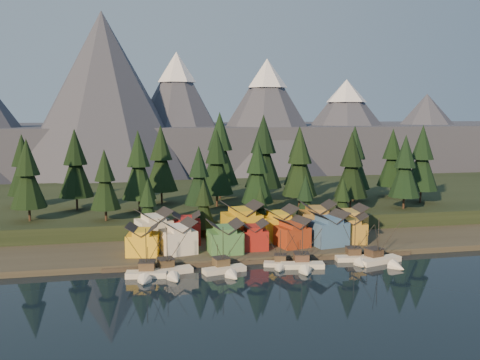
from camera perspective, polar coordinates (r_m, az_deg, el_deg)
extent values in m
plane|color=black|center=(122.69, 4.46, -10.73)|extent=(500.00, 500.00, 0.00)
cube|color=#353126|center=(159.86, 0.42, -6.17)|extent=(400.00, 50.00, 1.50)
cube|color=black|center=(207.59, -2.50, -2.43)|extent=(420.00, 100.00, 6.00)
cube|color=#494134|center=(137.78, 2.52, -8.48)|extent=(80.00, 4.00, 1.00)
cube|color=#444857|center=(354.25, -6.46, 3.49)|extent=(560.00, 160.00, 30.00)
cone|color=#444857|center=(292.31, -14.32, 8.41)|extent=(100.00, 100.00, 90.00)
cone|color=#444857|center=(311.24, -6.70, 6.84)|extent=(80.00, 80.00, 72.00)
cone|color=white|center=(312.29, -6.78, 11.87)|extent=(22.40, 22.40, 17.28)
cone|color=#444857|center=(308.04, 2.87, 6.51)|extent=(84.00, 84.00, 68.00)
cone|color=white|center=(308.81, 2.90, 11.31)|extent=(23.52, 23.52, 16.32)
cone|color=#444857|center=(341.10, 11.19, 5.61)|extent=(92.00, 92.00, 58.00)
cone|color=white|center=(341.24, 11.28, 9.31)|extent=(25.76, 25.76, 13.92)
cone|color=#444857|center=(375.61, 19.18, 4.87)|extent=(88.00, 88.00, 50.00)
cube|color=silver|center=(127.18, -9.96, -9.98)|extent=(9.74, 4.66, 1.79)
cone|color=silver|center=(122.32, -10.22, -10.69)|extent=(3.78, 3.64, 3.36)
cube|color=black|center=(127.38, -9.95, -10.27)|extent=(9.97, 4.74, 0.39)
cube|color=brown|center=(128.31, -9.89, -9.02)|extent=(4.03, 3.84, 2.02)
cube|color=#262323|center=(128.01, -9.90, -8.53)|extent=(4.28, 4.09, 0.22)
cylinder|color=black|center=(126.13, -9.99, -7.35)|extent=(0.20, 0.20, 10.09)
cylinder|color=black|center=(129.74, -9.81, -8.11)|extent=(0.16, 0.16, 4.93)
cube|color=beige|center=(128.87, -7.67, -9.71)|extent=(11.87, 5.32, 1.73)
cone|color=beige|center=(123.07, -6.90, -10.52)|extent=(3.92, 4.45, 3.25)
cube|color=black|center=(129.06, -7.66, -9.99)|extent=(12.16, 5.43, 0.38)
cube|color=#4A3B27|center=(130.35, -7.92, -8.75)|extent=(4.01, 3.83, 1.95)
cube|color=#262323|center=(130.06, -7.93, -8.29)|extent=(4.26, 4.09, 0.22)
cylinder|color=black|center=(128.00, -7.79, -7.19)|extent=(0.19, 0.19, 9.74)
cylinder|color=black|center=(132.17, -8.19, -7.85)|extent=(0.15, 0.15, 4.76)
cube|color=beige|center=(128.98, -1.70, -9.64)|extent=(10.76, 5.51, 1.72)
cone|color=beige|center=(124.05, -0.64, -10.32)|extent=(3.95, 4.16, 3.22)
cube|color=black|center=(129.17, -1.69, -9.91)|extent=(11.02, 5.62, 0.38)
cube|color=brown|center=(130.17, -2.03, -8.71)|extent=(4.09, 3.93, 1.93)
cube|color=#262323|center=(129.88, -2.03, -8.26)|extent=(4.35, 4.19, 0.21)
cylinder|color=black|center=(128.02, -1.82, -7.14)|extent=(0.19, 0.19, 9.67)
cylinder|color=black|center=(131.67, -2.40, -7.85)|extent=(0.15, 0.15, 4.73)
cube|color=beige|center=(134.07, 4.30, -9.03)|extent=(8.45, 4.97, 1.42)
cone|color=beige|center=(129.85, 4.25, -9.57)|extent=(3.36, 3.42, 2.66)
cube|color=black|center=(134.22, 4.30, -9.24)|extent=(8.65, 5.07, 0.31)
cube|color=#493927|center=(135.10, 4.32, -8.29)|extent=(3.51, 3.39, 1.59)
cube|color=#262323|center=(134.87, 4.33, -7.93)|extent=(3.73, 3.61, 0.18)
cylinder|color=black|center=(133.32, 4.33, -7.05)|extent=(0.16, 0.16, 7.97)
cylinder|color=black|center=(136.38, 4.35, -7.61)|extent=(0.12, 0.12, 3.90)
cube|color=silver|center=(133.30, 6.68, -9.12)|extent=(10.78, 4.93, 1.74)
cone|color=silver|center=(127.91, 7.09, -9.83)|extent=(3.80, 4.03, 3.26)
cube|color=black|center=(133.48, 6.68, -9.39)|extent=(11.04, 5.03, 0.38)
cube|color=brown|center=(134.64, 6.57, -8.21)|extent=(3.97, 3.79, 1.96)
cube|color=#262323|center=(134.36, 6.57, -7.76)|extent=(4.22, 4.04, 0.22)
cylinder|color=black|center=(132.42, 6.68, -6.67)|extent=(0.20, 0.20, 9.79)
cylinder|color=black|center=(136.30, 6.44, -7.35)|extent=(0.15, 0.15, 4.78)
cube|color=beige|center=(141.59, 12.18, -8.26)|extent=(10.28, 4.42, 1.68)
cone|color=beige|center=(136.57, 12.84, -8.86)|extent=(3.57, 3.78, 3.15)
cube|color=black|center=(141.76, 12.17, -8.51)|extent=(10.53, 4.50, 0.37)
cube|color=#463625|center=(142.86, 11.99, -7.44)|extent=(3.74, 3.56, 1.89)
cube|color=#262323|center=(142.60, 12.00, -7.04)|extent=(3.98, 3.80, 0.21)
cylinder|color=black|center=(140.80, 12.17, -6.04)|extent=(0.19, 0.19, 9.45)
cylinder|color=black|center=(144.42, 11.77, -6.68)|extent=(0.15, 0.15, 4.62)
cube|color=white|center=(141.02, 14.67, -8.39)|extent=(12.15, 6.60, 1.81)
cone|color=white|center=(136.63, 16.53, -8.96)|extent=(4.39, 4.79, 3.38)
cube|color=black|center=(141.20, 14.67, -8.65)|extent=(12.44, 6.74, 0.39)
cube|color=#413122|center=(142.07, 14.10, -7.53)|extent=(4.43, 4.28, 2.03)
cube|color=#262323|center=(141.79, 14.12, -7.08)|extent=(4.71, 4.56, 0.23)
cylinder|color=black|center=(140.07, 14.55, -5.99)|extent=(0.20, 0.20, 10.15)
cylinder|color=black|center=(143.41, 13.47, -6.72)|extent=(0.16, 0.16, 4.96)
cube|color=yellow|center=(140.02, -10.30, -6.76)|extent=(9.05, 8.26, 5.45)
cube|color=yellow|center=(139.27, -10.33, -5.46)|extent=(5.52, 7.47, 1.11)
cube|color=silver|center=(140.31, -6.62, -6.54)|extent=(9.82, 9.13, 6.02)
cube|color=silver|center=(139.51, -6.64, -5.11)|extent=(6.13, 8.12, 1.17)
cube|color=#427A42|center=(140.08, -1.63, -6.60)|extent=(8.83, 8.29, 5.66)
cube|color=#427A42|center=(139.30, -1.64, -5.23)|extent=(5.01, 7.96, 1.19)
cube|color=maroon|center=(143.42, 1.32, -6.34)|extent=(7.61, 6.74, 5.30)
cube|color=maroon|center=(142.71, 1.33, -5.10)|extent=(4.23, 6.56, 1.06)
cube|color=#973417|center=(146.98, 5.58, -6.02)|extent=(9.19, 9.19, 5.41)
cube|color=#973417|center=(146.28, 5.60, -4.79)|extent=(5.85, 8.21, 1.06)
cube|color=#3C638F|center=(149.45, 9.46, -5.63)|extent=(10.00, 8.85, 6.55)
cube|color=#3C638F|center=(148.64, 9.49, -4.17)|extent=(6.03, 8.04, 1.25)
cube|color=#A47C2A|center=(153.99, 11.72, -5.47)|extent=(9.66, 8.87, 5.69)
cube|color=#A47C2A|center=(153.29, 11.75, -4.23)|extent=(5.99, 7.92, 1.16)
cube|color=silver|center=(150.01, -9.17, -5.51)|extent=(10.62, 9.92, 6.91)
cube|color=silver|center=(149.17, -9.20, -3.99)|extent=(6.72, 8.74, 1.25)
cube|color=#A11A19|center=(150.43, -5.73, -5.54)|extent=(8.37, 7.94, 6.26)
cube|color=#A11A19|center=(149.66, -5.74, -4.18)|extent=(4.91, 7.46, 1.08)
cube|color=gold|center=(152.95, 0.19, -5.02)|extent=(10.94, 9.53, 7.69)
cube|color=gold|center=(152.05, 0.19, -3.34)|extent=(6.32, 8.98, 1.44)
cube|color=gold|center=(153.79, 4.14, -5.16)|extent=(9.93, 8.35, 6.70)
cube|color=gold|center=(152.98, 4.16, -3.69)|extent=(5.65, 7.95, 1.34)
cube|color=olive|center=(158.69, 8.17, -4.69)|extent=(10.61, 9.70, 7.45)
cube|color=olive|center=(157.85, 8.20, -3.13)|extent=(6.32, 8.96, 1.35)
cube|color=#A7893B|center=(159.39, 11.61, -4.82)|extent=(9.06, 8.58, 6.87)
cube|color=#A7893B|center=(158.62, 11.65, -3.40)|extent=(5.26, 8.12, 1.19)
cylinder|color=#332319|center=(169.14, -21.53, -3.38)|extent=(0.70, 0.70, 4.27)
cone|color=black|center=(167.76, -21.68, -0.27)|extent=(10.45, 10.45, 14.72)
cone|color=black|center=(167.01, -21.80, 2.32)|extent=(7.12, 7.12, 10.69)
cylinder|color=#332319|center=(183.16, -17.00, -2.35)|extent=(0.70, 0.70, 4.68)
cone|color=black|center=(181.80, -17.11, 0.81)|extent=(11.45, 11.45, 16.13)
cone|color=black|center=(181.11, -17.21, 3.43)|extent=(7.80, 7.80, 11.71)
cylinder|color=#332319|center=(162.90, -14.10, -3.58)|extent=(0.70, 0.70, 3.73)
cone|color=black|center=(161.61, -14.19, -0.77)|extent=(9.11, 9.11, 12.84)
cone|color=black|center=(160.85, -14.26, 1.57)|extent=(6.21, 6.21, 9.32)
cylinder|color=#332319|center=(174.51, -10.67, -2.63)|extent=(0.70, 0.70, 4.61)
cone|color=black|center=(173.10, -10.75, 0.63)|extent=(11.27, 11.27, 15.88)
cone|color=black|center=(172.37, -10.81, 3.34)|extent=(7.68, 7.68, 11.52)
cylinder|color=#332319|center=(189.58, -8.35, -1.77)|extent=(0.70, 0.70, 4.83)
cone|color=black|center=(188.25, -8.41, 1.38)|extent=(11.80, 11.80, 16.63)
cone|color=black|center=(187.58, -8.46, 3.99)|extent=(8.05, 8.05, 12.07)
cylinder|color=#332319|center=(166.04, -4.36, -3.16)|extent=(0.70, 0.70, 3.82)
cone|color=black|center=(164.75, -4.39, -0.33)|extent=(9.34, 9.34, 13.15)
cone|color=black|center=(164.00, -4.41, 2.02)|extent=(6.36, 6.36, 9.55)
cylinder|color=#332319|center=(181.74, -2.48, -2.11)|extent=(0.70, 0.70, 4.64)
cone|color=black|center=(180.38, -2.50, 1.04)|extent=(11.35, 11.35, 15.99)
cone|color=black|center=(179.68, -2.51, 3.66)|extent=(7.74, 7.74, 11.60)
cylinder|color=#332319|center=(167.32, 1.86, -3.01)|extent=(0.70, 0.70, 4.13)
cone|color=black|center=(165.97, 1.87, 0.03)|extent=(10.08, 10.08, 14.21)
cone|color=black|center=(165.21, 1.88, 2.55)|extent=(6.88, 6.88, 10.31)
cylinder|color=#332319|center=(192.09, 2.49, -1.48)|extent=(0.70, 0.70, 5.46)
cone|color=black|center=(190.66, 2.51, 2.04)|extent=(13.36, 13.36, 18.82)
cone|color=black|center=(190.03, 2.52, 4.95)|extent=(9.11, 9.11, 13.66)
cylinder|color=#332319|center=(178.24, 6.33, -2.32)|extent=(0.70, 0.70, 4.75)
cone|color=black|center=(176.83, 6.38, 0.98)|extent=(11.62, 11.62, 16.38)
cone|color=black|center=(176.12, 6.42, 3.71)|extent=(7.92, 7.92, 11.89)
cylinder|color=#332319|center=(204.18, 6.29, -1.11)|extent=(0.70, 0.70, 4.70)
cone|color=black|center=(202.96, 6.33, 1.74)|extent=(11.50, 11.50, 16.20)
cone|color=black|center=(202.34, 6.36, 4.10)|extent=(7.84, 7.84, 11.76)
cylinder|color=#332319|center=(179.30, 11.70, -2.41)|extent=(0.70, 0.70, 4.51)
cone|color=black|center=(177.95, 11.78, 0.69)|extent=(11.02, 11.02, 15.53)
cone|color=black|center=(177.24, 11.85, 3.27)|extent=(7.51, 7.51, 11.27)
cylinder|color=#332319|center=(196.93, 11.99, -1.52)|extent=(0.70, 0.70, 4.77)
cone|color=black|center=(195.65, 12.06, 1.47)|extent=(11.66, 11.66, 16.43)
cone|color=black|center=(195.01, 12.13, 3.95)|extent=(7.95, 7.95, 11.92)
cylinder|color=#332319|center=(185.44, 17.06, -2.29)|extent=(0.70, 0.70, 4.32)
cone|color=black|center=(184.18, 17.16, 0.59)|extent=(10.57, 10.57, 14.89)
cone|color=black|center=(183.50, 17.25, 2.97)|extent=(7.20, 7.20, 10.81)
cylinder|color=#332319|center=(210.06, 15.82, -1.13)|extent=(0.70, 0.70, 4.54)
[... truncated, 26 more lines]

